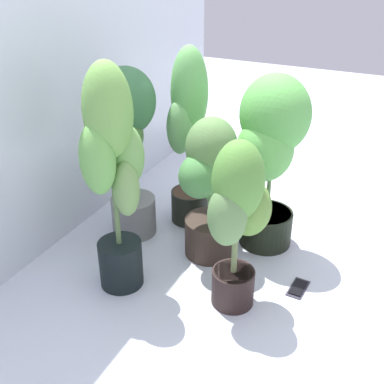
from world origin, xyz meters
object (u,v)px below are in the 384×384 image
Objects in this scene: potted_plant_back_left at (113,169)px; potted_plant_front_left at (238,213)px; potted_plant_back_center at (125,138)px; potted_plant_center at (212,183)px; potted_plant_front_right at (270,147)px; potted_plant_back_right at (188,131)px; cell_phone at (298,288)px.

potted_plant_back_left is 1.35× the size of potted_plant_front_left.
potted_plant_center is (0.02, -0.45, -0.15)m from potted_plant_back_center.
potted_plant_back_center is (-0.21, 0.66, 0.00)m from potted_plant_front_right.
potted_plant_back_right is at bearing 42.33° from potted_plant_front_left.
potted_plant_front_left is (0.10, -0.50, -0.13)m from potted_plant_back_left.
cell_phone is (0.30, -0.73, -0.57)m from potted_plant_back_left.
cell_phone is at bearing -136.91° from potted_plant_front_right.
potted_plant_center is at bearing -34.24° from potted_plant_back_left.
potted_plant_back_right is (0.25, -0.21, -0.01)m from potted_plant_back_center.
potted_plant_back_center is at bearing 26.37° from potted_plant_back_left.
potted_plant_back_center is at bearing 68.46° from potted_plant_front_left.
potted_plant_center is at bearing 132.71° from potted_plant_front_right.
potted_plant_front_left is 1.06× the size of potted_plant_center.
potted_plant_back_center is (0.37, 0.19, -0.03)m from potted_plant_back_left.
potted_plant_back_right reaches higher than potted_plant_center.
potted_plant_back_center is 0.74m from potted_plant_front_left.
potted_plant_front_right is 0.92× the size of potted_plant_back_right.
potted_plant_front_right is at bearing -47.29° from potted_plant_center.
potted_plant_back_left is at bearing 177.37° from potted_plant_back_right.
cell_phone is at bearing -49.33° from potted_plant_front_left.
potted_plant_back_right is at bearing 45.92° from potted_plant_center.
potted_plant_front_left reaches higher than potted_plant_center.
potted_plant_front_left is 0.79× the size of potted_plant_back_right.
potted_plant_front_left is 0.54m from cell_phone.
potted_plant_back_center is 1.25× the size of potted_plant_center.
potted_plant_back_center is 1.07m from cell_phone.
potted_plant_back_left reaches higher than potted_plant_back_center.
potted_plant_back_right reaches higher than potted_plant_front_left.
potted_plant_center is 0.36m from potted_plant_back_right.
potted_plant_back_right is at bearing 85.02° from potted_plant_front_right.
cell_phone is (-0.32, -0.70, -0.52)m from potted_plant_back_right.
potted_plant_back_center is 0.33m from potted_plant_back_right.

